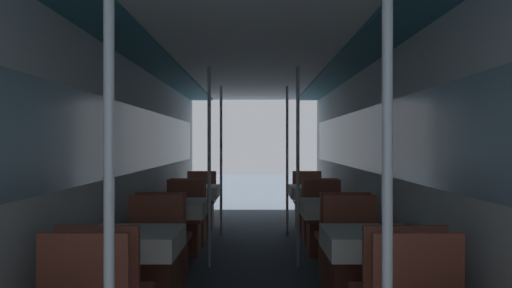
{
  "coord_description": "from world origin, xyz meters",
  "views": [
    {
      "loc": [
        0.03,
        -1.07,
        1.34
      ],
      "look_at": [
        0.02,
        2.87,
        1.33
      ],
      "focal_mm": 35.0,
      "sensor_mm": 36.0,
      "label": 1
    }
  ],
  "objects_px": {
    "chair_left_far_2": "(184,231)",
    "dining_table_right_3": "(313,193)",
    "chair_left_far_1": "(152,270)",
    "support_pole_left_3": "(221,161)",
    "chair_right_near_2": "(342,254)",
    "support_pole_left_2": "(210,167)",
    "chair_right_near_3": "(318,223)",
    "support_pole_right_2": "(298,167)",
    "support_pole_left_0": "(109,219)",
    "dining_table_left_2": "(175,211)",
    "chair_left_near_3": "(190,223)",
    "dining_table_right_2": "(332,211)",
    "chair_right_far_3": "(308,211)",
    "chair_left_near_2": "(165,254)",
    "dining_table_right_1": "(371,246)",
    "chair_left_far_3": "(201,211)",
    "support_pole_right_0": "(388,219)",
    "dining_table_left_1": "(134,246)",
    "support_pole_right_3": "(288,161)",
    "chair_right_far_2": "(324,231)",
    "dining_table_left_3": "(196,193)",
    "chair_right_far_1": "(354,270)"
  },
  "relations": [
    {
      "from": "chair_left_far_3",
      "to": "support_pole_right_0",
      "type": "relative_size",
      "value": 0.41
    },
    {
      "from": "support_pole_right_2",
      "to": "dining_table_left_3",
      "type": "bearing_deg",
      "value": 125.88
    },
    {
      "from": "support_pole_left_3",
      "to": "chair_right_near_2",
      "type": "height_order",
      "value": "support_pole_left_3"
    },
    {
      "from": "chair_left_far_2",
      "to": "dining_table_right_3",
      "type": "relative_size",
      "value": 1.24
    },
    {
      "from": "support_pole_left_2",
      "to": "dining_table_right_1",
      "type": "relative_size",
      "value": 3.01
    },
    {
      "from": "dining_table_left_2",
      "to": "support_pole_right_2",
      "type": "distance_m",
      "value": 1.4
    },
    {
      "from": "support_pole_left_3",
      "to": "chair_right_near_2",
      "type": "relative_size",
      "value": 2.43
    },
    {
      "from": "support_pole_left_3",
      "to": "support_pole_right_3",
      "type": "bearing_deg",
      "value": 0.0
    },
    {
      "from": "chair_right_near_2",
      "to": "chair_right_far_3",
      "type": "bearing_deg",
      "value": 90.0
    },
    {
      "from": "dining_table_right_3",
      "to": "chair_right_far_3",
      "type": "height_order",
      "value": "chair_right_far_3"
    },
    {
      "from": "chair_left_near_3",
      "to": "chair_left_far_3",
      "type": "relative_size",
      "value": 1.0
    },
    {
      "from": "dining_table_left_2",
      "to": "chair_right_near_3",
      "type": "xyz_separation_m",
      "value": [
        1.69,
        1.21,
        -0.33
      ]
    },
    {
      "from": "dining_table_right_1",
      "to": "chair_right_near_3",
      "type": "height_order",
      "value": "chair_right_near_3"
    },
    {
      "from": "chair_right_far_2",
      "to": "support_pole_right_2",
      "type": "relative_size",
      "value": 0.41
    },
    {
      "from": "dining_table_right_1",
      "to": "support_pole_right_2",
      "type": "bearing_deg",
      "value": 101.37
    },
    {
      "from": "dining_table_left_2",
      "to": "chair_right_far_3",
      "type": "distance_m",
      "value": 2.99
    },
    {
      "from": "support_pole_left_0",
      "to": "dining_table_left_1",
      "type": "bearing_deg",
      "value": 101.37
    },
    {
      "from": "chair_left_near_3",
      "to": "support_pole_right_2",
      "type": "height_order",
      "value": "support_pole_right_2"
    },
    {
      "from": "support_pole_left_2",
      "to": "chair_right_near_3",
      "type": "bearing_deg",
      "value": 42.5
    },
    {
      "from": "support_pole_left_2",
      "to": "dining_table_right_1",
      "type": "xyz_separation_m",
      "value": [
        1.32,
        -1.83,
        -0.47
      ]
    },
    {
      "from": "chair_right_far_3",
      "to": "support_pole_right_3",
      "type": "bearing_deg",
      "value": 59.18
    },
    {
      "from": "chair_right_near_2",
      "to": "support_pole_right_3",
      "type": "distance_m",
      "value": 2.6
    },
    {
      "from": "chair_right_near_2",
      "to": "support_pole_right_2",
      "type": "bearing_deg",
      "value": 120.82
    },
    {
      "from": "support_pole_left_2",
      "to": "chair_right_near_3",
      "type": "xyz_separation_m",
      "value": [
        1.32,
        1.21,
        -0.8
      ]
    },
    {
      "from": "support_pole_left_3",
      "to": "dining_table_right_3",
      "type": "xyz_separation_m",
      "value": [
        1.32,
        0.0,
        -0.47
      ]
    },
    {
      "from": "dining_table_left_2",
      "to": "support_pole_left_0",
      "type": "bearing_deg",
      "value": -84.26
    },
    {
      "from": "support_pole_left_3",
      "to": "support_pole_right_3",
      "type": "relative_size",
      "value": 1.0
    },
    {
      "from": "support_pole_left_0",
      "to": "chair_left_near_3",
      "type": "height_order",
      "value": "support_pole_left_0"
    },
    {
      "from": "chair_left_far_2",
      "to": "support_pole_left_3",
      "type": "relative_size",
      "value": 0.41
    },
    {
      "from": "support_pole_left_3",
      "to": "dining_table_right_2",
      "type": "height_order",
      "value": "support_pole_left_3"
    },
    {
      "from": "chair_right_near_3",
      "to": "chair_right_far_3",
      "type": "relative_size",
      "value": 1.0
    },
    {
      "from": "chair_right_far_2",
      "to": "dining_table_right_3",
      "type": "bearing_deg",
      "value": -90.0
    },
    {
      "from": "support_pole_left_0",
      "to": "support_pole_left_3",
      "type": "xyz_separation_m",
      "value": [
        0.0,
        5.48,
        0.0
      ]
    },
    {
      "from": "support_pole_right_2",
      "to": "chair_right_near_3",
      "type": "height_order",
      "value": "support_pole_right_2"
    },
    {
      "from": "support_pole_left_0",
      "to": "dining_table_left_2",
      "type": "bearing_deg",
      "value": 95.74
    },
    {
      "from": "support_pole_left_0",
      "to": "chair_right_far_1",
      "type": "height_order",
      "value": "support_pole_left_0"
    },
    {
      "from": "support_pole_left_3",
      "to": "chair_right_far_1",
      "type": "xyz_separation_m",
      "value": [
        1.32,
        -3.04,
        -0.8
      ]
    },
    {
      "from": "support_pole_left_0",
      "to": "support_pole_left_2",
      "type": "height_order",
      "value": "same"
    },
    {
      "from": "chair_left_far_1",
      "to": "chair_right_near_2",
      "type": "distance_m",
      "value": 1.79
    },
    {
      "from": "chair_left_far_1",
      "to": "support_pole_left_3",
      "type": "distance_m",
      "value": 3.17
    },
    {
      "from": "chair_left_far_1",
      "to": "chair_left_near_3",
      "type": "bearing_deg",
      "value": -90.0
    },
    {
      "from": "chair_left_near_2",
      "to": "chair_left_far_1",
      "type": "bearing_deg",
      "value": -90.0
    },
    {
      "from": "chair_left_far_1",
      "to": "dining_table_left_1",
      "type": "bearing_deg",
      "value": 90.0
    },
    {
      "from": "support_pole_left_2",
      "to": "chair_right_near_2",
      "type": "distance_m",
      "value": 1.66
    },
    {
      "from": "dining_table_left_3",
      "to": "dining_table_right_1",
      "type": "distance_m",
      "value": 4.03
    },
    {
      "from": "chair_right_near_3",
      "to": "chair_left_far_2",
      "type": "bearing_deg",
      "value": -160.58
    },
    {
      "from": "chair_left_near_2",
      "to": "chair_left_near_3",
      "type": "relative_size",
      "value": 1.0
    },
    {
      "from": "dining_table_right_1",
      "to": "chair_left_far_1",
      "type": "bearing_deg",
      "value": 159.97
    },
    {
      "from": "chair_left_far_1",
      "to": "chair_right_far_3",
      "type": "bearing_deg",
      "value": -114.81
    },
    {
      "from": "chair_right_far_3",
      "to": "support_pole_right_3",
      "type": "relative_size",
      "value": 0.41
    }
  ]
}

